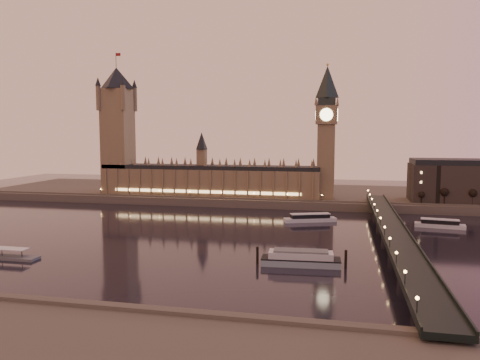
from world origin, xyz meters
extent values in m
plane|color=black|center=(0.00, 0.00, 0.00)|extent=(700.00, 700.00, 0.00)
cube|color=#423D35|center=(30.00, 165.00, 3.00)|extent=(560.00, 130.00, 6.00)
cube|color=brown|center=(-40.00, 121.00, 17.00)|extent=(180.00, 26.00, 22.00)
cube|color=black|center=(-40.00, 121.00, 29.60)|extent=(180.00, 22.00, 3.20)
cube|color=#FFCC7F|center=(-40.00, 107.50, 11.00)|extent=(153.00, 0.25, 2.20)
cube|color=brown|center=(-120.00, 121.00, 50.00)|extent=(22.00, 22.00, 88.00)
cone|color=black|center=(-120.00, 121.00, 103.00)|extent=(31.68, 31.68, 18.00)
cylinder|color=black|center=(-120.00, 121.00, 118.00)|extent=(0.44, 0.44, 12.00)
cube|color=maroon|center=(-117.80, 121.00, 122.50)|extent=(4.00, 0.15, 2.50)
cube|color=brown|center=(54.00, 121.00, 35.00)|extent=(13.00, 13.00, 58.00)
cube|color=brown|center=(54.00, 121.00, 71.00)|extent=(16.00, 16.00, 14.00)
cylinder|color=#FFEAA5|center=(54.00, 112.82, 71.00)|extent=(9.60, 0.35, 9.60)
cylinder|color=#FFEAA5|center=(45.82, 121.00, 71.00)|extent=(0.35, 9.60, 9.60)
cube|color=black|center=(54.00, 121.00, 81.00)|extent=(13.00, 13.00, 6.00)
cone|color=black|center=(54.00, 121.00, 96.00)|extent=(17.68, 17.68, 24.00)
sphere|color=gold|center=(54.00, 121.00, 109.00)|extent=(2.00, 2.00, 2.00)
cube|color=black|center=(92.00, 0.00, 8.00)|extent=(13.00, 260.00, 2.00)
cube|color=black|center=(85.70, 0.00, 9.50)|extent=(0.60, 260.00, 1.00)
cube|color=black|center=(98.30, 0.00, 9.50)|extent=(0.60, 260.00, 1.00)
cylinder|color=black|center=(121.27, 109.00, 9.90)|extent=(0.70, 0.70, 7.79)
sphere|color=black|center=(121.27, 109.00, 13.97)|extent=(5.20, 5.20, 5.20)
cylinder|color=black|center=(138.47, 109.00, 9.90)|extent=(0.70, 0.70, 7.79)
sphere|color=black|center=(138.47, 109.00, 13.97)|extent=(5.20, 5.20, 5.20)
cylinder|color=black|center=(155.66, 109.00, 9.90)|extent=(0.70, 0.70, 7.79)
sphere|color=black|center=(155.66, 109.00, 13.97)|extent=(5.20, 5.20, 5.20)
cube|color=silver|center=(46.74, 55.66, 1.24)|extent=(34.13, 18.78, 2.47)
cube|color=black|center=(46.74, 55.66, 3.71)|extent=(25.46, 14.44, 2.47)
cube|color=silver|center=(46.74, 55.66, 5.17)|extent=(26.20, 14.96, 0.45)
cube|color=silver|center=(124.81, 52.90, 1.21)|extent=(29.38, 11.13, 2.42)
cube|color=black|center=(124.81, 52.90, 3.64)|extent=(21.82, 8.80, 2.42)
cube|color=silver|center=(124.81, 52.90, 5.07)|extent=(22.43, 9.17, 0.44)
cube|color=#7E92A0|center=(49.58, -47.25, 1.37)|extent=(34.33, 11.71, 2.74)
cube|color=black|center=(49.58, -47.25, 3.01)|extent=(34.33, 11.71, 0.53)
cube|color=silver|center=(49.58, -47.25, 4.64)|extent=(27.94, 10.24, 2.74)
cube|color=#595B5E|center=(49.58, -47.25, 6.39)|extent=(23.66, 8.91, 0.74)
cylinder|color=black|center=(30.62, -47.51, 3.59)|extent=(1.16, 1.16, 7.18)
cylinder|color=black|center=(68.53, -45.00, 3.59)|extent=(1.16, 1.16, 7.18)
camera|label=1|loc=(65.99, -245.42, 56.37)|focal=35.00mm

